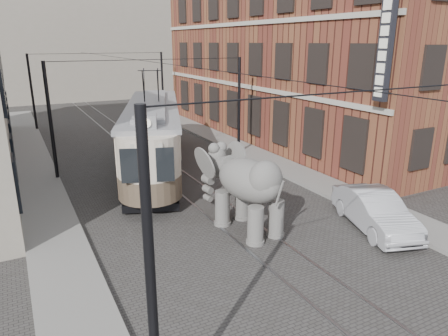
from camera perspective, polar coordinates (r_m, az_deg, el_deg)
ground at (r=18.79m, az=-2.76°, el=-4.31°), size 120.00×120.00×0.00m
tram_rails at (r=18.79m, az=-2.76°, el=-4.28°), size 1.54×80.00×0.02m
sidewalk_right at (r=21.81m, az=11.68°, el=-1.37°), size 2.00×60.00×0.15m
sidewalk_left at (r=17.31m, az=-22.84°, el=-7.40°), size 2.00×60.00×0.15m
brick_building at (r=30.91m, az=9.02°, el=15.34°), size 8.00×26.00×12.00m
distant_block at (r=56.37m, az=-21.04°, el=16.20°), size 28.00×10.00×14.00m
catenary at (r=22.41m, az=-8.78°, el=7.01°), size 11.00×30.20×6.00m
tram at (r=23.17m, az=-9.87°, el=6.59°), size 7.31×13.87×5.45m
elephant at (r=15.24m, az=3.46°, el=-3.33°), size 3.55×5.42×3.09m
parked_car at (r=16.66m, az=20.21°, el=-5.58°), size 2.87×4.72×1.47m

